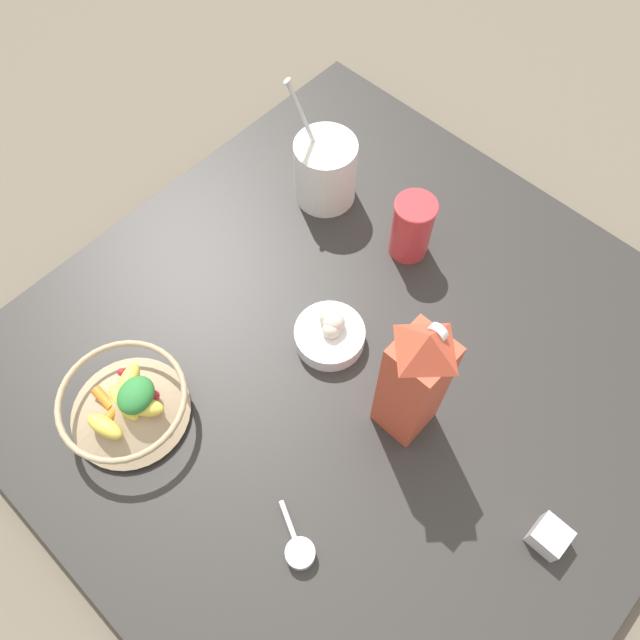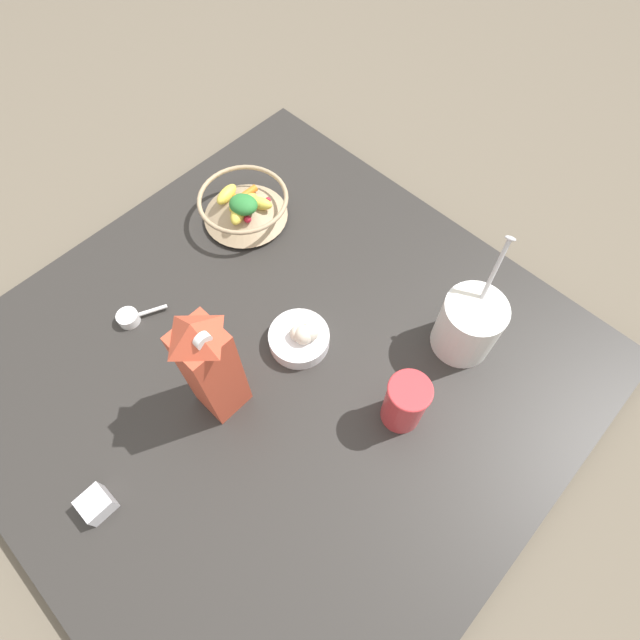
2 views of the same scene
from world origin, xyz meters
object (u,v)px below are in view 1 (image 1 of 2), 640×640
at_px(garlic_bowl, 330,333).
at_px(drinking_cup, 412,227).
at_px(fruit_bowl, 126,404).
at_px(milk_carton, 414,381).
at_px(yogurt_tub, 325,168).
at_px(spice_jar, 549,537).

bearing_deg(garlic_bowl, drinking_cup, -84.60).
height_order(fruit_bowl, milk_carton, milk_carton).
bearing_deg(milk_carton, yogurt_tub, -31.74).
bearing_deg(fruit_bowl, drinking_cup, -101.93).
bearing_deg(fruit_bowl, spice_jar, -153.82).
bearing_deg(yogurt_tub, spice_jar, 159.56).
height_order(yogurt_tub, drinking_cup, yogurt_tub).
distance_m(fruit_bowl, garlic_bowl, 0.35).
bearing_deg(yogurt_tub, milk_carton, 148.26).
bearing_deg(fruit_bowl, garlic_bowl, -113.78).
relative_size(milk_carton, drinking_cup, 2.25).
relative_size(milk_carton, garlic_bowl, 2.39).
bearing_deg(drinking_cup, spice_jar, 151.12).
xyz_separation_m(yogurt_tub, garlic_bowl, (-0.22, 0.23, -0.05)).
xyz_separation_m(yogurt_tub, drinking_cup, (-0.20, -0.01, -0.01)).
xyz_separation_m(milk_carton, garlic_bowl, (0.18, -0.02, -0.12)).
bearing_deg(spice_jar, fruit_bowl, 26.18).
bearing_deg(milk_carton, spice_jar, 179.36).
height_order(yogurt_tub, spice_jar, yogurt_tub).
xyz_separation_m(fruit_bowl, garlic_bowl, (-0.14, -0.32, -0.02)).
relative_size(fruit_bowl, yogurt_tub, 0.80).
relative_size(fruit_bowl, milk_carton, 0.70).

